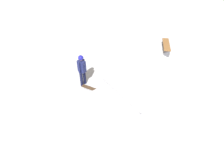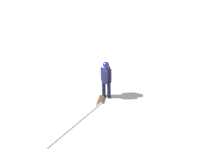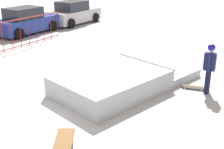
% 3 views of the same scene
% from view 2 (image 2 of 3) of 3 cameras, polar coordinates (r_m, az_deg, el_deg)
% --- Properties ---
extents(skater, '(0.43, 0.42, 1.73)m').
position_cam_2_polar(skater, '(10.83, -1.20, -0.58)').
color(skater, black).
rests_on(skater, ground).
extents(skateboard, '(0.45, 0.82, 0.09)m').
position_cam_2_polar(skateboard, '(11.14, -2.48, -5.63)').
color(skateboard, '#3F2D1E').
rests_on(skateboard, ground).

